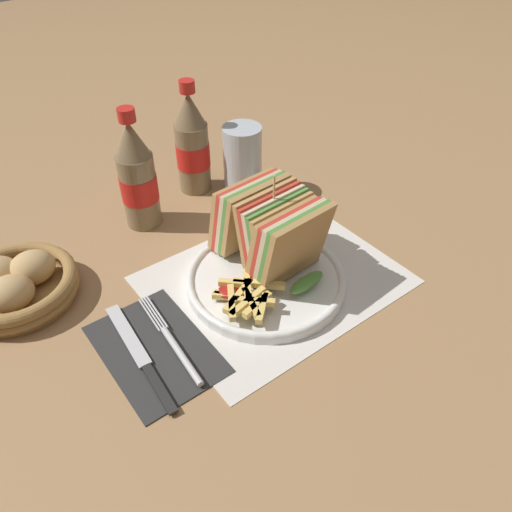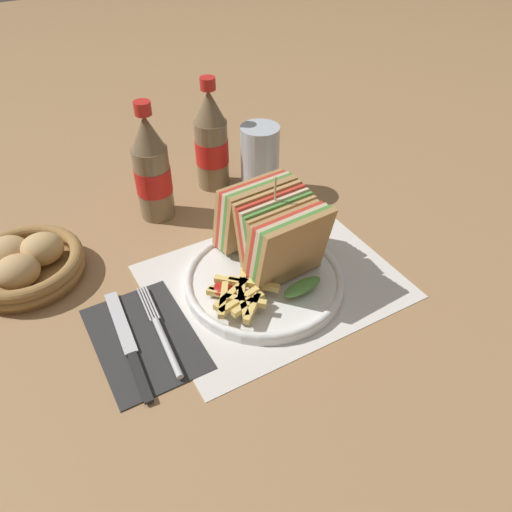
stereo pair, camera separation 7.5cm
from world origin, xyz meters
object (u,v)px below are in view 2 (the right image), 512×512
at_px(fork, 163,337).
at_px(coke_bottle_near, 152,170).
at_px(bread_basket, 25,264).
at_px(glass_near, 260,164).
at_px(plate_main, 263,278).
at_px(knife, 128,344).
at_px(coke_bottle_far, 211,142).
at_px(club_sandwich, 273,233).

distance_m(fork, coke_bottle_near, 0.31).
distance_m(fork, bread_basket, 0.26).
bearing_deg(coke_bottle_near, glass_near, -6.41).
xyz_separation_m(plate_main, fork, (-0.17, -0.03, -0.00)).
relative_size(knife, glass_near, 1.57).
bearing_deg(coke_bottle_near, knife, -118.58).
distance_m(coke_bottle_near, coke_bottle_far, 0.14).
height_order(fork, glass_near, glass_near).
bearing_deg(bread_basket, coke_bottle_near, 13.86).
xyz_separation_m(knife, bread_basket, (-0.09, 0.21, 0.02)).
height_order(coke_bottle_far, bread_basket, coke_bottle_far).
height_order(coke_bottle_far, glass_near, coke_bottle_far).
bearing_deg(plate_main, glass_near, 60.89).
relative_size(glass_near, bread_basket, 0.75).
xyz_separation_m(club_sandwich, glass_near, (0.10, 0.21, -0.02)).
xyz_separation_m(fork, knife, (-0.04, 0.01, -0.00)).
bearing_deg(fork, coke_bottle_far, 58.43).
distance_m(club_sandwich, bread_basket, 0.38).
relative_size(fork, glass_near, 1.37).
distance_m(coke_bottle_far, bread_basket, 0.39).
distance_m(club_sandwich, knife, 0.26).
bearing_deg(knife, fork, -14.38).
bearing_deg(coke_bottle_near, plate_main, -74.34).
bearing_deg(coke_bottle_far, coke_bottle_near, -162.58).
xyz_separation_m(fork, glass_near, (0.30, 0.26, 0.05)).
xyz_separation_m(fork, bread_basket, (-0.13, 0.23, 0.02)).
distance_m(knife, bread_basket, 0.23).
height_order(coke_bottle_near, coke_bottle_far, same).
bearing_deg(fork, coke_bottle_near, 74.27).
relative_size(coke_bottle_near, coke_bottle_far, 1.00).
height_order(plate_main, glass_near, glass_near).
relative_size(club_sandwich, glass_near, 1.43).
bearing_deg(coke_bottle_far, glass_near, -43.52).
height_order(knife, glass_near, glass_near).
bearing_deg(coke_bottle_near, bread_basket, -166.14).
bearing_deg(club_sandwich, coke_bottle_far, 83.14).
bearing_deg(glass_near, knife, -144.38).
bearing_deg(club_sandwich, glass_near, 64.68).
xyz_separation_m(knife, glass_near, (0.35, 0.25, 0.05)).
relative_size(club_sandwich, bread_basket, 1.07).
xyz_separation_m(fork, coke_bottle_near, (0.10, 0.28, 0.08)).
relative_size(coke_bottle_near, glass_near, 1.61).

